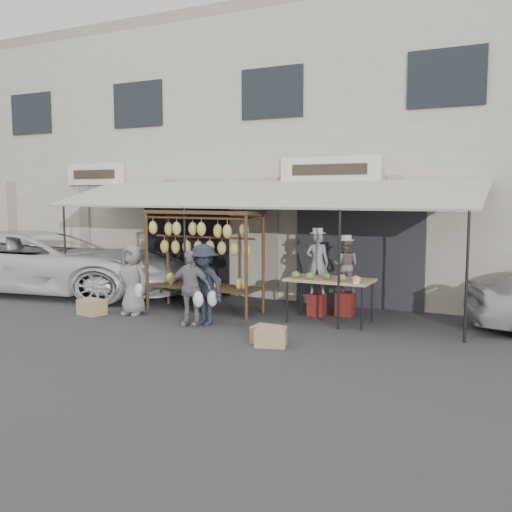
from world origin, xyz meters
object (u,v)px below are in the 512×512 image
(vendor_right, at_px, (346,265))
(van, at_px, (39,247))
(customer_mid, at_px, (190,288))
(produce_table, at_px, (329,281))
(customer_right, at_px, (204,285))
(vendor_left, at_px, (317,263))
(crate_near_a, at_px, (267,334))
(customer_left, at_px, (132,280))
(crate_far, at_px, (92,307))
(crate_near_b, at_px, (271,337))
(banana_rack, at_px, (203,241))

(vendor_right, relative_size, van, 0.20)
(customer_mid, distance_m, van, 5.89)
(produce_table, distance_m, customer_right, 2.50)
(vendor_left, distance_m, crate_near_a, 2.72)
(produce_table, distance_m, vendor_left, 0.81)
(customer_left, bearing_deg, crate_far, -151.54)
(crate_far, bearing_deg, customer_right, 6.32)
(vendor_left, xyz_separation_m, customer_right, (-1.72, -1.80, -0.33))
(crate_near_b, bearing_deg, customer_left, 165.03)
(vendor_right, relative_size, crate_near_b, 2.19)
(produce_table, height_order, customer_mid, customer_mid)
(vendor_right, xyz_separation_m, customer_right, (-2.25, -2.08, -0.27))
(crate_far, bearing_deg, produce_table, 17.22)
(customer_left, distance_m, customer_mid, 1.70)
(produce_table, bearing_deg, vendor_left, 128.70)
(banana_rack, height_order, vendor_left, banana_rack)
(crate_near_b, bearing_deg, banana_rack, 142.70)
(produce_table, bearing_deg, van, 179.39)
(vendor_left, xyz_separation_m, crate_near_a, (0.02, -2.53, -0.99))
(vendor_left, relative_size, crate_far, 2.43)
(van, bearing_deg, customer_mid, -114.52)
(crate_far, bearing_deg, van, 153.81)
(crate_near_a, distance_m, crate_near_b, 0.22)
(produce_table, relative_size, customer_mid, 1.14)
(produce_table, relative_size, vendor_right, 1.48)
(customer_mid, relative_size, customer_right, 0.93)
(vendor_left, relative_size, vendor_right, 1.16)
(customer_left, relative_size, customer_mid, 1.00)
(produce_table, xyz_separation_m, customer_mid, (-2.39, -1.41, -0.12))
(banana_rack, xyz_separation_m, customer_left, (-1.21, -0.94, -0.81))
(produce_table, bearing_deg, vendor_right, 85.80)
(customer_right, distance_m, crate_far, 2.74)
(vendor_right, xyz_separation_m, crate_near_b, (-0.37, -2.98, -0.92))
(crate_near_a, distance_m, van, 7.95)
(customer_mid, xyz_separation_m, crate_far, (-2.46, -0.10, -0.58))
(customer_left, relative_size, crate_near_a, 3.04)
(van, bearing_deg, produce_table, -100.42)
(customer_mid, relative_size, crate_near_b, 2.85)
(customer_right, height_order, crate_near_a, customer_right)
(vendor_right, bearing_deg, customer_mid, 36.33)
(produce_table, xyz_separation_m, crate_far, (-4.84, -1.50, -0.70))
(customer_mid, distance_m, crate_near_b, 2.27)
(crate_near_b, distance_m, van, 8.13)
(vendor_right, distance_m, crate_near_a, 3.01)
(vendor_left, bearing_deg, crate_near_b, 80.72)
(vendor_left, height_order, customer_right, vendor_left)
(produce_table, height_order, vendor_left, vendor_left)
(vendor_left, bearing_deg, van, -9.02)
(banana_rack, distance_m, vendor_left, 2.53)
(vendor_right, xyz_separation_m, crate_far, (-4.91, -2.38, -0.91))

